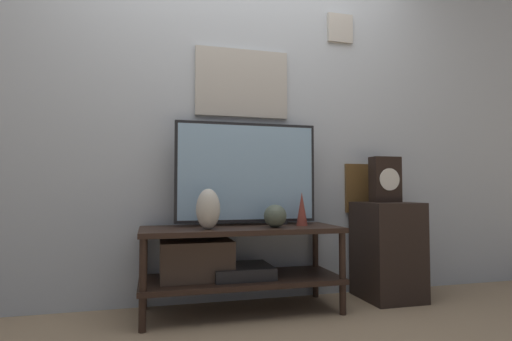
# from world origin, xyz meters

# --- Properties ---
(ground_plane) EXTENTS (12.00, 12.00, 0.00)m
(ground_plane) POSITION_xyz_m (0.00, 0.00, 0.00)
(ground_plane) COLOR #997F60
(wall_back) EXTENTS (6.40, 0.08, 2.70)m
(wall_back) POSITION_xyz_m (0.01, 0.55, 1.35)
(wall_back) COLOR #B2BCC6
(wall_back) RESTS_ON ground_plane
(media_console) EXTENTS (1.20, 0.46, 0.51)m
(media_console) POSITION_xyz_m (-0.10, 0.27, 0.32)
(media_console) COLOR black
(media_console) RESTS_ON ground_plane
(television) EXTENTS (0.92, 0.05, 0.66)m
(television) POSITION_xyz_m (0.06, 0.37, 0.85)
(television) COLOR black
(television) RESTS_ON media_console
(vase_urn_stoneware) EXTENTS (0.14, 0.11, 0.23)m
(vase_urn_stoneware) POSITION_xyz_m (-0.22, 0.18, 0.63)
(vase_urn_stoneware) COLOR beige
(vase_urn_stoneware) RESTS_ON media_console
(vase_slim_bronze) EXTENTS (0.07, 0.07, 0.21)m
(vase_slim_bronze) POSITION_xyz_m (0.39, 0.27, 0.62)
(vase_slim_bronze) COLOR brown
(vase_slim_bronze) RESTS_ON media_console
(vase_round_glass) EXTENTS (0.14, 0.14, 0.14)m
(vase_round_glass) POSITION_xyz_m (0.19, 0.19, 0.58)
(vase_round_glass) COLOR #4C5647
(vase_round_glass) RESTS_ON media_console
(side_table) EXTENTS (0.36, 0.40, 0.65)m
(side_table) POSITION_xyz_m (1.03, 0.30, 0.33)
(side_table) COLOR black
(side_table) RESTS_ON ground_plane
(mantel_clock) EXTENTS (0.20, 0.11, 0.31)m
(mantel_clock) POSITION_xyz_m (1.04, 0.33, 0.81)
(mantel_clock) COLOR black
(mantel_clock) RESTS_ON side_table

